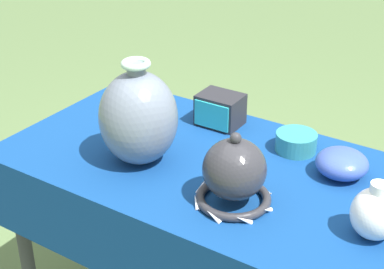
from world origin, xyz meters
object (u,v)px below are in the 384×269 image
at_px(vase_tall_bulbous, 138,117).
at_px(mosaic_tile_box, 220,110).
at_px(vase_dome_bell, 234,174).
at_px(jar_round_porcelain, 375,213).
at_px(pot_squat_teal, 296,142).
at_px(bowl_shallow_cobalt, 342,163).

relative_size(vase_tall_bulbous, mosaic_tile_box, 2.22).
relative_size(vase_dome_bell, jar_round_porcelain, 1.42).
xyz_separation_m(jar_round_porcelain, pot_squat_teal, (-0.31, 0.27, -0.04)).
bearing_deg(vase_tall_bulbous, pot_squat_teal, 40.25).
bearing_deg(vase_dome_bell, pot_squat_teal, 86.12).
height_order(pot_squat_teal, bowl_shallow_cobalt, bowl_shallow_cobalt).
relative_size(mosaic_tile_box, jar_round_porcelain, 0.94).
bearing_deg(vase_tall_bulbous, jar_round_porcelain, 1.30).
xyz_separation_m(vase_tall_bulbous, bowl_shallow_cobalt, (0.49, 0.23, -0.10)).
bearing_deg(jar_round_porcelain, vase_dome_bell, -171.21).
height_order(vase_dome_bell, pot_squat_teal, vase_dome_bell).
bearing_deg(bowl_shallow_cobalt, mosaic_tile_box, 168.62).
height_order(mosaic_tile_box, pot_squat_teal, mosaic_tile_box).
height_order(jar_round_porcelain, pot_squat_teal, jar_round_porcelain).
height_order(vase_dome_bell, jar_round_porcelain, vase_dome_bell).
height_order(vase_tall_bulbous, bowl_shallow_cobalt, vase_tall_bulbous).
bearing_deg(mosaic_tile_box, vase_dome_bell, -55.25).
xyz_separation_m(jar_round_porcelain, bowl_shallow_cobalt, (-0.15, 0.21, -0.03)).
bearing_deg(vase_dome_bell, jar_round_porcelain, 8.79).
bearing_deg(bowl_shallow_cobalt, pot_squat_teal, 159.13).
distance_m(vase_tall_bulbous, vase_dome_bell, 0.32).
xyz_separation_m(vase_dome_bell, mosaic_tile_box, (-0.25, 0.35, -0.03)).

